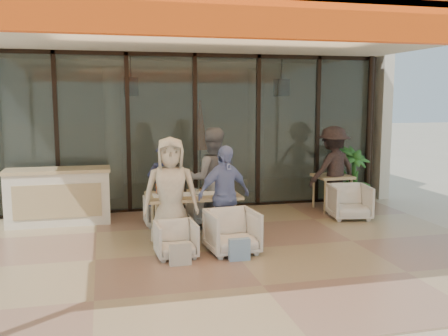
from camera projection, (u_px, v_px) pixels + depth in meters
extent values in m
plane|color=#C6B293|center=(232.00, 251.00, 7.55)|extent=(70.00, 70.00, 0.00)
cube|color=tan|center=(232.00, 251.00, 7.55)|extent=(8.00, 6.00, 0.01)
cube|color=silver|center=(232.00, 27.00, 7.09)|extent=(8.00, 6.00, 0.20)
cube|color=#D6420B|center=(318.00, 14.00, 4.30)|extent=(8.00, 0.12, 0.45)
cube|color=orange|center=(289.00, 13.00, 4.95)|extent=(8.00, 1.50, 0.06)
cylinder|color=black|center=(369.00, 130.00, 11.01)|extent=(0.12, 0.12, 3.20)
cube|color=#9EADA3|center=(195.00, 133.00, 10.21)|extent=(8.00, 0.03, 3.20)
cube|color=black|center=(196.00, 207.00, 10.43)|extent=(8.00, 0.10, 0.08)
cube|color=black|center=(194.00, 55.00, 10.00)|extent=(8.00, 0.10, 0.08)
cube|color=black|center=(57.00, 135.00, 9.58)|extent=(0.08, 0.10, 3.20)
cube|color=black|center=(128.00, 134.00, 9.90)|extent=(0.08, 0.10, 3.20)
cube|color=black|center=(195.00, 133.00, 10.21)|extent=(0.08, 0.10, 3.20)
cube|color=black|center=(258.00, 132.00, 10.53)|extent=(0.08, 0.10, 3.20)
cube|color=black|center=(317.00, 131.00, 10.85)|extent=(0.08, 0.10, 3.20)
cube|color=black|center=(371.00, 130.00, 11.15)|extent=(0.08, 0.10, 3.20)
cube|color=silver|center=(172.00, 121.00, 13.57)|extent=(9.00, 0.25, 3.40)
cube|color=silver|center=(350.00, 122.00, 12.92)|extent=(0.25, 3.50, 3.40)
cube|color=silver|center=(181.00, 51.00, 11.65)|extent=(9.00, 3.50, 0.25)
cube|color=tan|center=(182.00, 193.00, 12.12)|extent=(8.00, 3.50, 0.02)
cylinder|color=silver|center=(113.00, 134.00, 11.39)|extent=(0.40, 0.40, 3.00)
cylinder|color=silver|center=(256.00, 131.00, 12.19)|extent=(0.40, 0.40, 3.00)
cylinder|color=black|center=(131.00, 66.00, 10.89)|extent=(0.03, 0.03, 0.70)
cube|color=black|center=(131.00, 87.00, 10.95)|extent=(0.30, 0.30, 0.40)
sphere|color=#FFBF72|center=(131.00, 87.00, 10.95)|extent=(0.18, 0.18, 0.18)
cylinder|color=black|center=(282.00, 68.00, 11.71)|extent=(0.03, 0.03, 0.70)
cube|color=black|center=(281.00, 88.00, 11.78)|extent=(0.30, 0.30, 0.40)
sphere|color=#FFBF72|center=(281.00, 88.00, 11.78)|extent=(0.18, 0.18, 0.18)
cylinder|color=black|center=(201.00, 197.00, 11.46)|extent=(0.40, 0.40, 0.05)
cylinder|color=black|center=(200.00, 154.00, 11.32)|extent=(0.04, 0.04, 2.10)
cone|color=#E04713|center=(200.00, 125.00, 11.23)|extent=(0.32, 0.32, 1.10)
cube|color=silver|center=(59.00, 198.00, 9.07)|extent=(1.80, 0.60, 1.00)
cube|color=tan|center=(58.00, 170.00, 9.00)|extent=(1.85, 0.65, 0.06)
cube|color=tan|center=(57.00, 201.00, 8.77)|extent=(1.50, 0.02, 0.60)
cube|color=tan|center=(193.00, 196.00, 8.15)|extent=(1.50, 0.90, 0.05)
cube|color=white|center=(193.00, 194.00, 8.15)|extent=(1.30, 0.35, 0.01)
cylinder|color=tan|center=(157.00, 225.00, 7.75)|extent=(0.06, 0.06, 0.70)
cylinder|color=tan|center=(234.00, 220.00, 8.04)|extent=(0.06, 0.06, 0.70)
cylinder|color=tan|center=(153.00, 215.00, 8.37)|extent=(0.06, 0.06, 0.70)
cylinder|color=tan|center=(225.00, 211.00, 8.66)|extent=(0.06, 0.06, 0.70)
cylinder|color=white|center=(166.00, 193.00, 7.89)|extent=(0.06, 0.06, 0.11)
cylinder|color=white|center=(176.00, 189.00, 8.28)|extent=(0.06, 0.06, 0.11)
cylinder|color=white|center=(197.00, 191.00, 8.06)|extent=(0.06, 0.06, 0.11)
cylinder|color=white|center=(208.00, 188.00, 8.39)|extent=(0.06, 0.06, 0.11)
cylinder|color=white|center=(225.00, 191.00, 8.07)|extent=(0.06, 0.06, 0.11)
cylinder|color=white|center=(159.00, 191.00, 8.06)|extent=(0.06, 0.06, 0.11)
cylinder|color=#9C3E16|center=(158.00, 189.00, 8.15)|extent=(0.07, 0.07, 0.16)
cylinder|color=black|center=(184.00, 186.00, 8.39)|extent=(0.09, 0.09, 0.17)
cylinder|color=black|center=(184.00, 181.00, 8.37)|extent=(0.10, 0.10, 0.01)
cylinder|color=white|center=(168.00, 198.00, 7.76)|extent=(0.22, 0.22, 0.01)
cylinder|color=white|center=(224.00, 196.00, 7.97)|extent=(0.22, 0.22, 0.01)
cylinder|color=white|center=(163.00, 191.00, 8.35)|extent=(0.22, 0.22, 0.01)
cylinder|color=white|center=(215.00, 189.00, 8.56)|extent=(0.22, 0.22, 0.01)
imported|color=silver|center=(161.00, 209.00, 9.03)|extent=(0.60, 0.57, 0.60)
imported|color=silver|center=(206.00, 206.00, 9.22)|extent=(0.68, 0.65, 0.66)
imported|color=silver|center=(176.00, 238.00, 7.20)|extent=(0.60, 0.57, 0.59)
imported|color=silver|center=(232.00, 230.00, 7.39)|extent=(0.77, 0.73, 0.73)
imported|color=#192038|center=(164.00, 189.00, 8.48)|extent=(0.61, 0.44, 1.54)
imported|color=slate|center=(212.00, 179.00, 8.66)|extent=(0.94, 0.76, 1.80)
imported|color=beige|center=(171.00, 193.00, 7.60)|extent=(0.89, 0.63, 1.73)
imported|color=#7B90CE|center=(224.00, 195.00, 7.81)|extent=(1.00, 0.66, 1.58)
cube|color=silver|center=(180.00, 255.00, 6.83)|extent=(0.30, 0.10, 0.34)
cube|color=#99BFD8|center=(239.00, 250.00, 7.03)|extent=(0.30, 0.10, 0.34)
cube|color=tan|center=(332.00, 176.00, 10.17)|extent=(0.70, 0.70, 0.05)
cylinder|color=tan|center=(325.00, 197.00, 9.88)|extent=(0.05, 0.05, 0.70)
cylinder|color=tan|center=(351.00, 196.00, 10.02)|extent=(0.05, 0.05, 0.70)
cylinder|color=tan|center=(314.00, 192.00, 10.42)|extent=(0.05, 0.05, 0.70)
cylinder|color=tan|center=(338.00, 191.00, 10.56)|extent=(0.05, 0.05, 0.70)
imported|color=silver|center=(349.00, 200.00, 9.50)|extent=(0.82, 0.78, 0.74)
imported|color=black|center=(333.00, 169.00, 10.08)|extent=(1.27, 0.95, 1.75)
imported|color=#1E5919|center=(353.00, 178.00, 10.42)|extent=(0.92, 0.92, 1.29)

